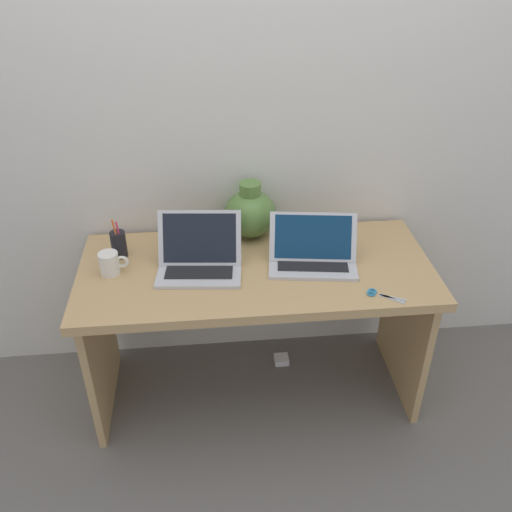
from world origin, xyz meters
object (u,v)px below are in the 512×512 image
at_px(coffee_mug, 110,263).
at_px(scissors, 379,294).
at_px(laptop_right, 313,252).
at_px(green_vase, 250,213).
at_px(power_brick, 281,359).
at_px(laptop_left, 200,255).
at_px(pen_cup, 119,244).

height_order(coffee_mug, scissors, coffee_mug).
relative_size(coffee_mug, scissors, 0.84).
bearing_deg(coffee_mug, laptop_right, -0.17).
relative_size(laptop_right, coffee_mug, 3.25).
height_order(green_vase, power_brick, green_vase).
height_order(laptop_left, laptop_right, laptop_left).
bearing_deg(green_vase, coffee_mug, -156.55).
xyz_separation_m(pen_cup, power_brick, (0.70, 0.03, -0.75)).
distance_m(laptop_right, power_brick, 0.76).
bearing_deg(coffee_mug, scissors, -13.63).
xyz_separation_m(scissors, power_brick, (-0.30, 0.41, -0.69)).
relative_size(green_vase, power_brick, 3.56).
bearing_deg(laptop_right, power_brick, 118.18).
relative_size(green_vase, coffee_mug, 2.14).
bearing_deg(laptop_left, power_brick, 22.84).
height_order(pen_cup, power_brick, pen_cup).
bearing_deg(scissors, green_vase, 131.58).
bearing_deg(laptop_left, scissors, -20.65).
height_order(laptop_right, pen_cup, laptop_right).
distance_m(laptop_right, coffee_mug, 0.81).
bearing_deg(green_vase, power_brick, -32.23).
height_order(laptop_left, green_vase, green_vase).
bearing_deg(green_vase, laptop_right, -47.56).
relative_size(pen_cup, scissors, 1.30).
bearing_deg(laptop_right, scissors, -49.34).
distance_m(green_vase, pen_cup, 0.57).
bearing_deg(pen_cup, green_vase, 12.79).
bearing_deg(laptop_right, green_vase, 132.44).
height_order(coffee_mug, power_brick, coffee_mug).
xyz_separation_m(green_vase, power_brick, (0.15, -0.09, -0.79)).
bearing_deg(pen_cup, scissors, -20.46).
height_order(laptop_left, power_brick, laptop_left).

